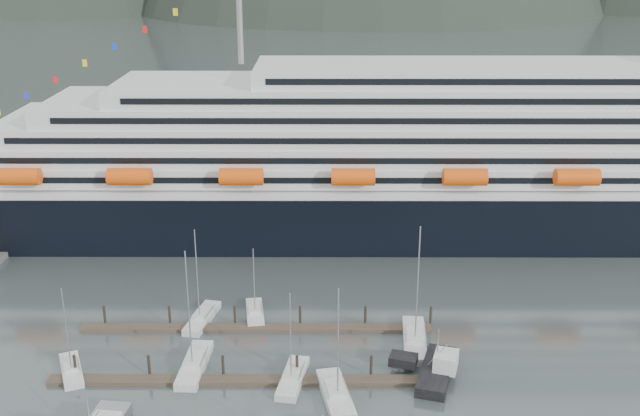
# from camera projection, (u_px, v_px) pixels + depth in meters

# --- Properties ---
(ground) EXTENTS (1600.00, 1600.00, 0.00)m
(ground) POSITION_uv_depth(u_px,v_px,m) (288.00, 396.00, 87.43)
(ground) COLOR #404A4B
(ground) RESTS_ON ground
(cruise_ship) EXTENTS (210.00, 30.40, 50.30)m
(cruise_ship) POSITION_uv_depth(u_px,v_px,m) (466.00, 166.00, 135.06)
(cruise_ship) COLOR black
(cruise_ship) RESTS_ON ground
(dock_mid) EXTENTS (48.18, 2.28, 3.20)m
(dock_mid) POSITION_uv_depth(u_px,v_px,m) (248.00, 380.00, 90.22)
(dock_mid) COLOR #403329
(dock_mid) RESTS_ON ground
(dock_far) EXTENTS (48.18, 2.28, 3.20)m
(dock_far) POSITION_uv_depth(u_px,v_px,m) (257.00, 327.00, 102.46)
(dock_far) COLOR #403329
(dock_far) RESTS_ON ground
(sailboat_a) EXTENTS (5.20, 8.20, 12.27)m
(sailboat_a) POSITION_uv_depth(u_px,v_px,m) (71.00, 371.00, 91.96)
(sailboat_a) COLOR #B9B9B9
(sailboat_a) RESTS_ON ground
(sailboat_b) EXTENTS (3.32, 10.74, 16.80)m
(sailboat_b) POSITION_uv_depth(u_px,v_px,m) (195.00, 365.00, 93.02)
(sailboat_b) COLOR #B9B9B9
(sailboat_b) RESTS_ON ground
(sailboat_c) EXTENTS (3.94, 9.38, 12.68)m
(sailboat_c) POSITION_uv_depth(u_px,v_px,m) (293.00, 379.00, 90.24)
(sailboat_c) COLOR #B9B9B9
(sailboat_c) RESTS_ON ground
(sailboat_e) EXTENTS (4.25, 9.70, 14.53)m
(sailboat_e) POSITION_uv_depth(u_px,v_px,m) (202.00, 318.00, 104.66)
(sailboat_e) COLOR #B9B9B9
(sailboat_e) RESTS_ON ground
(sailboat_f) EXTENTS (3.32, 8.23, 11.06)m
(sailboat_f) POSITION_uv_depth(u_px,v_px,m) (255.00, 313.00, 106.15)
(sailboat_f) COLOR #B9B9B9
(sailboat_f) RESTS_ON ground
(sailboat_g) EXTENTS (3.73, 11.76, 17.55)m
(sailboat_g) POSITION_uv_depth(u_px,v_px,m) (414.00, 340.00, 98.82)
(sailboat_g) COLOR #B9B9B9
(sailboat_g) RESTS_ON ground
(sailboat_h) EXTENTS (4.68, 10.33, 15.16)m
(sailboat_h) POSITION_uv_depth(u_px,v_px,m) (336.00, 395.00, 86.89)
(sailboat_h) COLOR #B9B9B9
(sailboat_h) RESTS_ON ground
(trawler_e) EXTENTS (9.12, 11.37, 7.02)m
(trawler_e) POSITION_uv_depth(u_px,v_px,m) (435.00, 370.00, 91.25)
(trawler_e) COLOR black
(trawler_e) RESTS_ON ground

